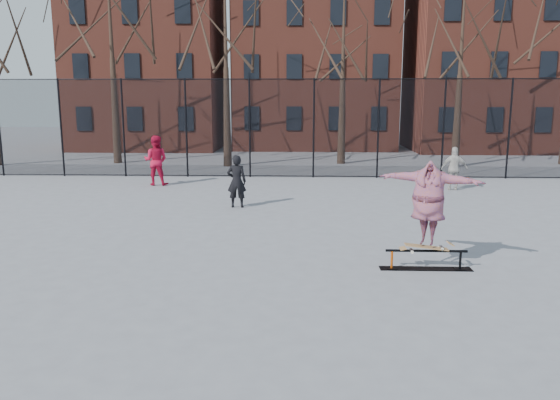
{
  "coord_description": "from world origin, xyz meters",
  "views": [
    {
      "loc": [
        0.71,
        -9.24,
        3.26
      ],
      "look_at": [
        0.29,
        1.5,
        1.22
      ],
      "focal_mm": 35.0,
      "sensor_mm": 36.0,
      "label": 1
    }
  ],
  "objects_px": {
    "skater": "(429,203)",
    "bystander_black": "(237,181)",
    "bystander_white": "(454,169)",
    "skate_rail": "(426,261)",
    "skateboard": "(426,247)",
    "bystander_red": "(156,160)"
  },
  "relations": [
    {
      "from": "skater",
      "to": "bystander_black",
      "type": "bearing_deg",
      "value": 150.96
    },
    {
      "from": "bystander_white",
      "to": "bystander_black",
      "type": "bearing_deg",
      "value": 34.27
    },
    {
      "from": "skate_rail",
      "to": "bystander_black",
      "type": "distance_m",
      "value": 7.28
    },
    {
      "from": "skater",
      "to": "bystander_white",
      "type": "relative_size",
      "value": 1.28
    },
    {
      "from": "skateboard",
      "to": "bystander_white",
      "type": "relative_size",
      "value": 0.58
    },
    {
      "from": "skate_rail",
      "to": "bystander_black",
      "type": "height_order",
      "value": "bystander_black"
    },
    {
      "from": "bystander_black",
      "to": "bystander_white",
      "type": "height_order",
      "value": "bystander_black"
    },
    {
      "from": "skate_rail",
      "to": "bystander_red",
      "type": "distance_m",
      "value": 12.63
    },
    {
      "from": "skate_rail",
      "to": "bystander_white",
      "type": "distance_m",
      "value": 9.69
    },
    {
      "from": "skateboard",
      "to": "bystander_red",
      "type": "xyz_separation_m",
      "value": [
        -7.83,
        9.88,
        0.49
      ]
    },
    {
      "from": "skate_rail",
      "to": "skater",
      "type": "bearing_deg",
      "value": -180.0
    },
    {
      "from": "skate_rail",
      "to": "skater",
      "type": "xyz_separation_m",
      "value": [
        -0.0,
        -0.0,
        1.14
      ]
    },
    {
      "from": "skate_rail",
      "to": "bystander_white",
      "type": "xyz_separation_m",
      "value": [
        3.0,
        9.2,
        0.61
      ]
    },
    {
      "from": "skater",
      "to": "bystander_red",
      "type": "xyz_separation_m",
      "value": [
        -7.83,
        9.88,
        -0.36
      ]
    },
    {
      "from": "skateboard",
      "to": "bystander_white",
      "type": "bearing_deg",
      "value": 71.89
    },
    {
      "from": "skateboard",
      "to": "bystander_white",
      "type": "xyz_separation_m",
      "value": [
        3.01,
        9.2,
        0.33
      ]
    },
    {
      "from": "bystander_black",
      "to": "skater",
      "type": "bearing_deg",
      "value": 125.32
    },
    {
      "from": "skate_rail",
      "to": "bystander_red",
      "type": "height_order",
      "value": "bystander_red"
    },
    {
      "from": "skate_rail",
      "to": "skater",
      "type": "height_order",
      "value": "skater"
    },
    {
      "from": "skateboard",
      "to": "bystander_red",
      "type": "height_order",
      "value": "bystander_red"
    },
    {
      "from": "skater",
      "to": "bystander_red",
      "type": "bearing_deg",
      "value": 152.73
    },
    {
      "from": "skater",
      "to": "bystander_black",
      "type": "distance_m",
      "value": 7.26
    }
  ]
}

